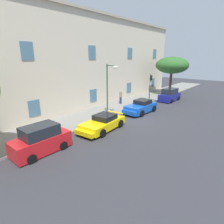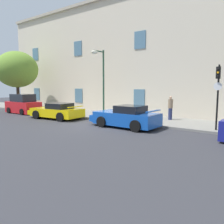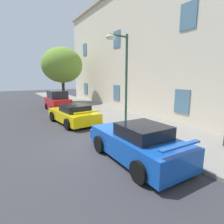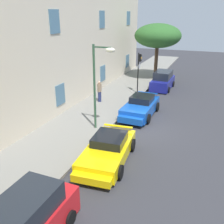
{
  "view_description": "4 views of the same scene",
  "coord_description": "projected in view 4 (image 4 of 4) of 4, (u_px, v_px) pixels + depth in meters",
  "views": [
    {
      "loc": [
        -15.38,
        -9.58,
        6.12
      ],
      "look_at": [
        -2.39,
        1.33,
        1.01
      ],
      "focal_mm": 29.49,
      "sensor_mm": 36.0,
      "label": 1
    },
    {
      "loc": [
        10.16,
        -11.22,
        2.68
      ],
      "look_at": [
        0.46,
        1.68,
        0.8
      ],
      "focal_mm": 36.38,
      "sensor_mm": 36.0,
      "label": 2
    },
    {
      "loc": [
        7.16,
        -3.29,
        3.09
      ],
      "look_at": [
        -0.87,
        1.66,
        1.25
      ],
      "focal_mm": 28.52,
      "sensor_mm": 36.0,
      "label": 3
    },
    {
      "loc": [
        -14.6,
        -3.68,
        7.06
      ],
      "look_at": [
        -0.55,
        2.04,
        1.08
      ],
      "focal_mm": 39.99,
      "sensor_mm": 36.0,
      "label": 4
    }
  ],
  "objects": [
    {
      "name": "sportscar_yellow_flank",
      "position": [
        140.0,
        108.0,
        18.32
      ],
      "size": [
        4.58,
        2.18,
        1.43
      ],
      "color": "#144CB2",
      "rests_on": "ground"
    },
    {
      "name": "pedestrian_admiring",
      "position": [
        99.0,
        91.0,
        20.82
      ],
      "size": [
        0.41,
        0.41,
        1.77
      ],
      "color": "navy",
      "rests_on": "sidewalk"
    },
    {
      "name": "building_facade",
      "position": [
        36.0,
        37.0,
        17.21
      ],
      "size": [
        37.73,
        3.77,
        11.09
      ],
      "color": "beige",
      "rests_on": "ground"
    },
    {
      "name": "sidewalk",
      "position": [
        87.0,
        118.0,
        17.9
      ],
      "size": [
        60.0,
        4.31,
        0.14
      ],
      "primitive_type": "cube",
      "color": "gray",
      "rests_on": "ground"
    },
    {
      "name": "ground_plane",
      "position": [
        144.0,
        129.0,
        16.46
      ],
      "size": [
        80.0,
        80.0,
        0.0
      ],
      "primitive_type": "plane",
      "color": "#333338"
    },
    {
      "name": "hatchback_parked",
      "position": [
        28.0,
        222.0,
        7.99
      ],
      "size": [
        3.76,
        1.86,
        1.87
      ],
      "color": "red",
      "rests_on": "ground"
    },
    {
      "name": "sportscar_red_lead",
      "position": [
        107.0,
        152.0,
        12.58
      ],
      "size": [
        4.81,
        2.51,
        1.29
      ],
      "color": "yellow",
      "rests_on": "ground"
    },
    {
      "name": "traffic_light",
      "position": [
        139.0,
        66.0,
        22.61
      ],
      "size": [
        0.44,
        0.36,
        3.7
      ],
      "color": "black",
      "rests_on": "sidewalk"
    },
    {
      "name": "tree_far_end",
      "position": [
        158.0,
        36.0,
        27.27
      ],
      "size": [
        5.09,
        5.09,
        6.0
      ],
      "color": "#473323",
      "rests_on": "sidewalk"
    },
    {
      "name": "hatchback_distant",
      "position": [
        163.0,
        81.0,
        24.94
      ],
      "size": [
        3.96,
        1.98,
        1.8
      ],
      "color": "navy",
      "rests_on": "ground"
    },
    {
      "name": "street_lamp",
      "position": [
        101.0,
        72.0,
        14.8
      ],
      "size": [
        0.44,
        1.42,
        5.3
      ],
      "color": "#2D5138",
      "rests_on": "sidewalk"
    }
  ]
}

